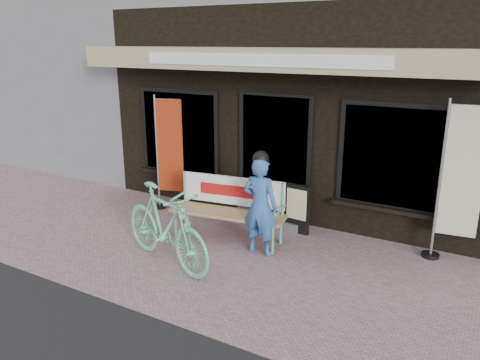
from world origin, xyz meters
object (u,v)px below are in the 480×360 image
Objects in this scene: bench at (230,204)px; nobori_cream at (458,181)px; nobori_red at (168,152)px; bicycle at (165,226)px; menu_stand at (297,208)px; person at (260,204)px.

bench is 0.81× the size of nobori_cream.
nobori_red reaches higher than bench.
bicycle is 4.07m from nobori_cream.
bicycle is 2.34m from nobori_red.
nobori_red reaches higher than menu_stand.
person reaches higher than bench.
person is 2.51m from nobori_red.
nobori_cream is 2.80× the size of menu_stand.
bench is 0.88× the size of nobori_red.
bicycle is at bearing -112.31° from bench.
bench is 0.99× the size of bicycle.
bench is at bearing 3.06° from bicycle.
menu_stand is at bearing 177.12° from nobori_cream.
nobori_cream is (3.43, 2.10, 0.62)m from bicycle.
bench is 1.20× the size of person.
nobori_red is at bearing 158.50° from person.
nobori_red is (-2.33, 0.87, 0.33)m from person.
bench is at bearing 158.65° from person.
nobori_red reaches higher than person.
person is at bearing -161.94° from nobori_cream.
bench is 3.30m from nobori_cream.
nobori_cream is (2.46, 1.14, 0.42)m from person.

